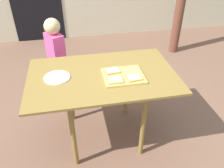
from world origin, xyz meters
TOP-DOWN VIEW (x-y plane):
  - ground_plane at (0.00, 0.00)m, footprint 16.00×16.00m
  - dining_table at (0.00, 0.00)m, footprint 1.30×0.82m
  - cutting_board at (0.17, -0.07)m, footprint 0.35×0.30m
  - pizza_slice_near_left at (0.09, -0.15)m, footprint 0.13×0.11m
  - pizza_slice_far_left at (0.09, 0.01)m, footprint 0.13×0.11m
  - pizza_slice_near_right at (0.25, -0.14)m, footprint 0.13×0.11m
  - plate_white_left at (-0.39, 0.02)m, footprint 0.23×0.23m
  - child_left at (-0.43, 0.80)m, footprint 0.24×0.28m

SIDE VIEW (x-z plane):
  - ground_plane at x=0.00m, z-range 0.00..0.00m
  - child_left at x=-0.43m, z-range 0.09..1.11m
  - dining_table at x=0.00m, z-range 0.29..1.05m
  - plate_white_left at x=-0.39m, z-range 0.75..0.76m
  - cutting_board at x=0.17m, z-range 0.75..0.77m
  - pizza_slice_near_left at x=0.09m, z-range 0.77..0.79m
  - pizza_slice_far_left at x=0.09m, z-range 0.77..0.79m
  - pizza_slice_near_right at x=0.25m, z-range 0.77..0.79m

